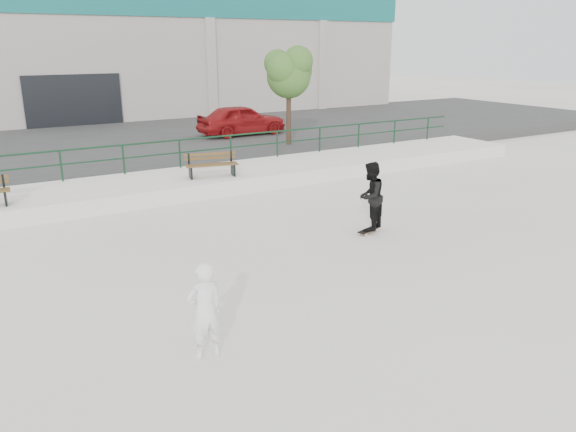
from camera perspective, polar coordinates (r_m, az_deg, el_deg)
ground at (r=11.05m, az=4.39°, el=-8.49°), size 120.00×120.00×0.00m
ledge at (r=19.07m, az=-12.25°, el=3.04°), size 30.00×3.00×0.50m
parking_strip at (r=27.11m, az=-18.19°, el=6.70°), size 60.00×14.00×0.50m
railing at (r=20.08m, az=-13.66°, el=6.55°), size 28.00×0.06×1.03m
commercial_building at (r=40.50m, az=-23.55°, el=15.52°), size 44.20×16.33×8.00m
bench_right at (r=18.93m, az=-7.78°, el=5.17°), size 1.79×0.84×0.79m
tree at (r=24.68m, az=0.12°, el=14.52°), size 2.36×2.09×4.19m
red_car at (r=27.61m, az=-4.74°, el=9.72°), size 4.32×1.80×1.46m
skateboard at (r=14.89m, az=8.20°, el=-1.42°), size 0.80×0.44×0.09m
standing_skater at (r=14.63m, az=8.35°, el=2.00°), size 1.09×1.02×1.79m
seated_skater at (r=8.92m, az=-8.43°, el=-9.51°), size 0.59×0.39×1.60m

